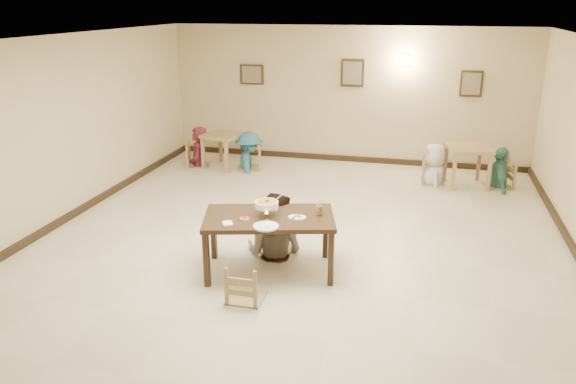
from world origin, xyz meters
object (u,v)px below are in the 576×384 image
(bg_chair_rl, at_px, (435,160))
(bg_diner_c, at_px, (436,144))
(bg_diner_b, at_px, (249,132))
(bg_chair_lr, at_px, (249,145))
(bg_table_left, at_px, (223,140))
(bg_chair_ll, at_px, (198,144))
(chair_near, at_px, (245,265))
(bg_diner_d, at_px, (503,147))
(drink_glass, at_px, (319,209))
(bg_table_right, at_px, (468,154))
(chair_far, at_px, (277,220))
(bg_diner_a, at_px, (197,127))
(main_table, at_px, (269,222))
(bg_chair_rr, at_px, (501,162))
(main_diner, at_px, (274,193))
(curry_warmer, at_px, (267,204))

(bg_chair_rl, distance_m, bg_diner_c, 0.34)
(bg_diner_b, bearing_deg, bg_chair_lr, -176.70)
(bg_table_left, relative_size, bg_diner_b, 0.57)
(bg_table_left, relative_size, bg_chair_ll, 0.93)
(bg_chair_ll, relative_size, bg_chair_lr, 0.94)
(chair_near, distance_m, bg_diner_d, 6.41)
(drink_glass, relative_size, bg_diner_b, 0.10)
(bg_chair_ll, xyz_separation_m, bg_diner_c, (5.08, -0.02, 0.32))
(bg_diner_c, bearing_deg, bg_table_right, 79.31)
(chair_far, bearing_deg, bg_diner_a, 135.86)
(main_table, height_order, bg_chair_rr, bg_chair_rr)
(main_table, xyz_separation_m, bg_chair_rr, (3.40, 4.57, -0.20))
(drink_glass, distance_m, bg_chair_lr, 5.05)
(bg_chair_lr, relative_size, bg_diner_c, 0.65)
(chair_near, relative_size, bg_diner_b, 0.57)
(main_diner, bearing_deg, drink_glass, 163.05)
(main_table, height_order, bg_chair_ll, bg_chair_ll)
(main_diner, distance_m, bg_diner_a, 4.90)
(curry_warmer, relative_size, bg_table_right, 0.37)
(chair_near, relative_size, bg_chair_lr, 0.87)
(bg_table_left, xyz_separation_m, bg_table_right, (5.12, -0.07, 0.04))
(bg_chair_ll, bearing_deg, bg_diner_d, -105.16)
(curry_warmer, height_order, bg_chair_rl, curry_warmer)
(curry_warmer, xyz_separation_m, bg_chair_rl, (2.19, 4.54, -0.48))
(chair_far, distance_m, bg_table_left, 4.54)
(bg_table_right, relative_size, bg_chair_lr, 0.89)
(chair_far, relative_size, bg_diner_c, 0.59)
(bg_table_right, bearing_deg, bg_chair_rr, 2.50)
(bg_table_right, xyz_separation_m, bg_diner_c, (-0.62, 0.01, 0.16))
(bg_diner_a, xyz_separation_m, bg_diner_b, (1.16, 0.08, -0.07))
(main_table, height_order, chair_near, chair_near)
(main_table, height_order, main_diner, main_diner)
(bg_diner_c, bearing_deg, main_diner, -39.51)
(drink_glass, height_order, bg_chair_lr, bg_chair_lr)
(main_table, height_order, bg_diner_b, bg_diner_b)
(main_diner, height_order, bg_diner_c, main_diner)
(bg_chair_rl, xyz_separation_m, bg_diner_b, (-3.91, 0.10, 0.34))
(main_table, xyz_separation_m, bg_chair_lr, (-1.76, 4.64, -0.19))
(main_table, height_order, bg_table_right, main_table)
(curry_warmer, xyz_separation_m, bg_diner_b, (-1.73, 4.64, -0.14))
(bg_chair_lr, bearing_deg, bg_diner_d, 73.27)
(bg_chair_rr, bearing_deg, drink_glass, -46.81)
(chair_near, height_order, drink_glass, drink_glass)
(chair_near, bearing_deg, bg_diner_b, -73.00)
(curry_warmer, bearing_deg, main_table, -6.30)
(bg_table_right, height_order, bg_diner_d, bg_diner_d)
(main_table, bearing_deg, chair_far, 81.07)
(chair_near, xyz_separation_m, bg_chair_rl, (2.23, 5.35, 0.02))
(bg_table_right, relative_size, bg_diner_d, 0.58)
(chair_far, distance_m, bg_chair_lr, 4.30)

